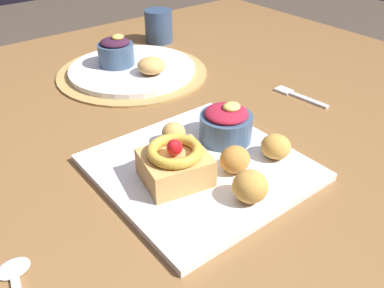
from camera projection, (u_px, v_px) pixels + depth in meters
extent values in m
cube|color=brown|center=(157.00, 120.00, 0.83)|extent=(1.48, 1.15, 0.04)
cylinder|color=brown|center=(226.00, 102.00, 1.68)|extent=(0.07, 0.07, 0.69)
cylinder|color=#AD894C|center=(133.00, 72.00, 0.97)|extent=(0.35, 0.35, 0.00)
cube|color=white|center=(200.00, 167.00, 0.65)|extent=(0.30, 0.30, 0.01)
cube|color=tan|center=(175.00, 167.00, 0.60)|extent=(0.11, 0.10, 0.04)
torus|color=gold|center=(175.00, 151.00, 0.59)|extent=(0.10, 0.10, 0.02)
sphere|color=red|center=(175.00, 147.00, 0.58)|extent=(0.02, 0.02, 0.02)
cylinder|color=#3D5675|center=(226.00, 127.00, 0.70)|extent=(0.09, 0.09, 0.05)
ellipsoid|color=#A31E33|center=(226.00, 113.00, 0.68)|extent=(0.07, 0.07, 0.02)
ellipsoid|color=#EAD666|center=(232.00, 107.00, 0.68)|extent=(0.03, 0.03, 0.01)
ellipsoid|color=gold|center=(250.00, 186.00, 0.56)|extent=(0.05, 0.05, 0.05)
ellipsoid|color=gold|center=(276.00, 147.00, 0.65)|extent=(0.05, 0.05, 0.04)
ellipsoid|color=tan|center=(174.00, 133.00, 0.69)|extent=(0.04, 0.04, 0.04)
ellipsoid|color=#BC7F38|center=(235.00, 159.00, 0.62)|extent=(0.05, 0.04, 0.04)
cylinder|color=white|center=(132.00, 69.00, 0.97)|extent=(0.30, 0.30, 0.01)
cylinder|color=#3D5675|center=(116.00, 54.00, 0.96)|extent=(0.08, 0.08, 0.05)
ellipsoid|color=#38192D|center=(115.00, 42.00, 0.94)|extent=(0.07, 0.07, 0.02)
ellipsoid|color=#E5CC56|center=(118.00, 37.00, 0.94)|extent=(0.03, 0.03, 0.01)
ellipsoid|color=tan|center=(151.00, 66.00, 0.92)|extent=(0.06, 0.06, 0.04)
cube|color=silver|center=(309.00, 100.00, 0.85)|extent=(0.02, 0.09, 0.00)
cube|color=silver|center=(284.00, 90.00, 0.89)|extent=(0.03, 0.04, 0.00)
ellipsoid|color=silver|center=(13.00, 268.00, 0.49)|extent=(0.04, 0.03, 0.00)
cylinder|color=#334766|center=(159.00, 26.00, 1.14)|extent=(0.08, 0.08, 0.09)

